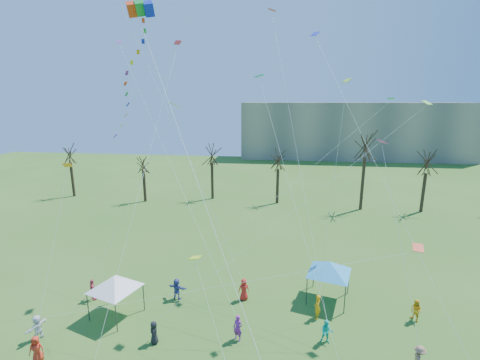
# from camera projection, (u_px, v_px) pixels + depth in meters

# --- Properties ---
(distant_building) EXTENTS (60.00, 14.00, 15.00)m
(distant_building) POSITION_uv_depth(u_px,v_px,m) (353.00, 131.00, 91.66)
(distant_building) COLOR gray
(distant_building) RESTS_ON ground
(bare_tree_row) EXTENTS (69.60, 8.71, 12.02)m
(bare_tree_row) POSITION_uv_depth(u_px,v_px,m) (293.00, 160.00, 49.17)
(bare_tree_row) COLOR black
(bare_tree_row) RESTS_ON ground
(big_box_kite) EXTENTS (5.88, 6.25, 23.39)m
(big_box_kite) POSITION_uv_depth(u_px,v_px,m) (135.00, 81.00, 20.84)
(big_box_kite) COLOR #F03911
(big_box_kite) RESTS_ON ground
(canopy_tent_white) EXTENTS (3.95, 3.95, 3.13)m
(canopy_tent_white) POSITION_uv_depth(u_px,v_px,m) (115.00, 283.00, 24.04)
(canopy_tent_white) COLOR #3F3F44
(canopy_tent_white) RESTS_ON ground
(canopy_tent_blue) EXTENTS (4.19, 4.19, 3.26)m
(canopy_tent_blue) POSITION_uv_depth(u_px,v_px,m) (329.00, 267.00, 26.05)
(canopy_tent_blue) COLOR #3F3F44
(canopy_tent_blue) RESTS_ON ground
(festival_crowd) EXTENTS (26.90, 10.93, 1.85)m
(festival_crowd) POSITION_uv_depth(u_px,v_px,m) (240.00, 335.00, 21.33)
(festival_crowd) COLOR red
(festival_crowd) RESTS_ON ground
(small_kites_aloft) EXTENTS (26.80, 20.17, 33.76)m
(small_kites_aloft) POSITION_uv_depth(u_px,v_px,m) (249.00, 107.00, 24.59)
(small_kites_aloft) COLOR orange
(small_kites_aloft) RESTS_ON ground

